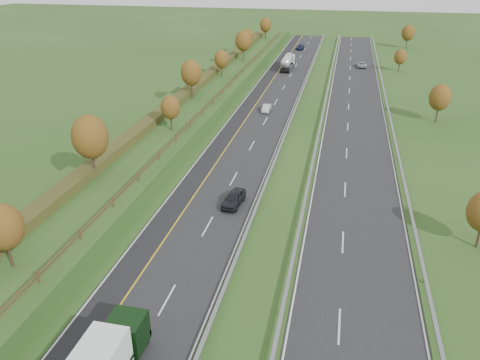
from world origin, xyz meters
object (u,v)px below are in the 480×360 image
object	(u,v)px
car_oncoming	(361,65)
car_silver_mid	(267,108)
car_dark_near	(234,199)
car_small_far	(300,47)
road_tanker	(288,61)

from	to	relation	value
car_oncoming	car_silver_mid	bearing A→B (deg)	62.00
car_dark_near	car_silver_mid	xyz separation A→B (m)	(-2.36, 36.42, -0.15)
car_small_far	car_dark_near	bearing A→B (deg)	-85.22
car_oncoming	road_tanker	bearing A→B (deg)	11.48
road_tanker	car_dark_near	world-z (taller)	road_tanker
road_tanker	car_silver_mid	world-z (taller)	road_tanker
car_dark_near	road_tanker	bearing A→B (deg)	98.45
car_dark_near	car_silver_mid	size ratio (longest dim) A/B	1.20
car_dark_near	car_small_far	size ratio (longest dim) A/B	0.94
car_silver_mid	car_dark_near	bearing A→B (deg)	-86.35
car_silver_mid	car_oncoming	size ratio (longest dim) A/B	0.77
car_silver_mid	road_tanker	bearing A→B (deg)	91.39
car_small_far	car_oncoming	size ratio (longest dim) A/B	0.98
car_silver_mid	car_small_far	bearing A→B (deg)	90.46
road_tanker	car_oncoming	size ratio (longest dim) A/B	2.25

